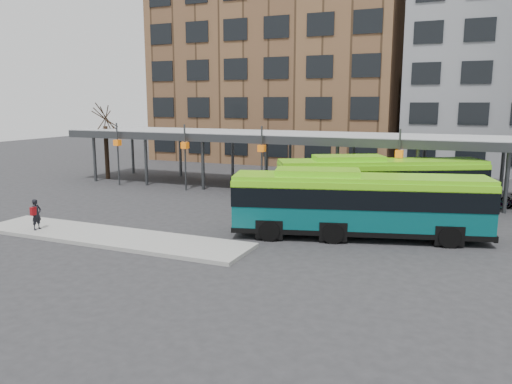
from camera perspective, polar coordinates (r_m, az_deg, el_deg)
name	(u,v)px	position (r m, az deg, el deg)	size (l,w,h in m)	color
ground	(242,235)	(24.35, -1.58, -4.97)	(120.00, 120.00, 0.00)	#28282B
boarding_island	(111,237)	(24.73, -16.28, -4.94)	(14.00, 3.00, 0.18)	gray
canopy	(317,137)	(35.69, 7.03, 6.20)	(40.00, 6.53, 4.80)	#999B9E
tree	(107,150)	(43.61, -16.71, 4.64)	(1.64, 1.64, 5.60)	black
building_brick	(281,59)	(57.08, 2.83, 14.91)	(26.00, 14.00, 22.00)	brown
bus_front	(358,203)	(24.07, 11.54, -1.20)	(12.09, 5.56, 3.27)	#074A4E
bus_rear	(380,182)	(30.27, 13.99, 1.10)	(11.85, 7.90, 3.32)	#074A4E
pedestrian	(36,214)	(26.82, -23.82, -2.33)	(0.38, 0.60, 1.52)	black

